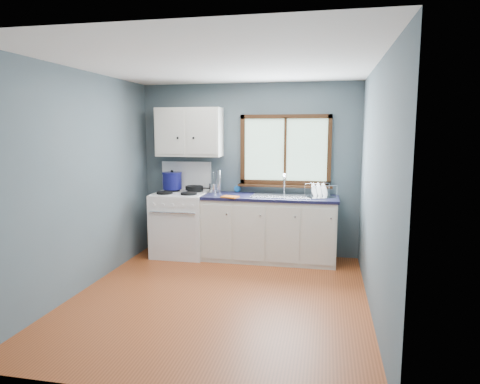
% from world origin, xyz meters
% --- Properties ---
extents(floor, '(3.20, 3.60, 0.02)m').
position_xyz_m(floor, '(0.00, 0.00, -0.01)').
color(floor, '#9A4720').
rests_on(floor, ground).
extents(ceiling, '(3.20, 3.60, 0.02)m').
position_xyz_m(ceiling, '(0.00, 0.00, 2.51)').
color(ceiling, white).
rests_on(ceiling, wall_back).
extents(wall_back, '(3.20, 0.02, 2.50)m').
position_xyz_m(wall_back, '(0.00, 1.81, 1.25)').
color(wall_back, '#4F5E64').
rests_on(wall_back, ground).
extents(wall_front, '(3.20, 0.02, 2.50)m').
position_xyz_m(wall_front, '(0.00, -1.81, 1.25)').
color(wall_front, '#4F5E64').
rests_on(wall_front, ground).
extents(wall_left, '(0.02, 3.60, 2.50)m').
position_xyz_m(wall_left, '(-1.61, 0.00, 1.25)').
color(wall_left, '#4F5E64').
rests_on(wall_left, ground).
extents(wall_right, '(0.02, 3.60, 2.50)m').
position_xyz_m(wall_right, '(1.61, 0.00, 1.25)').
color(wall_right, '#4F5E64').
rests_on(wall_right, ground).
extents(gas_range, '(0.76, 0.69, 1.36)m').
position_xyz_m(gas_range, '(-0.95, 1.47, 0.49)').
color(gas_range, white).
rests_on(gas_range, floor).
extents(base_cabinets, '(1.85, 0.60, 0.88)m').
position_xyz_m(base_cabinets, '(0.36, 1.49, 0.41)').
color(base_cabinets, silver).
rests_on(base_cabinets, floor).
extents(countertop, '(1.89, 0.64, 0.04)m').
position_xyz_m(countertop, '(0.36, 1.49, 0.90)').
color(countertop, black).
rests_on(countertop, base_cabinets).
extents(sink, '(0.84, 0.46, 0.44)m').
position_xyz_m(sink, '(0.54, 1.49, 0.86)').
color(sink, silver).
rests_on(sink, countertop).
extents(window, '(1.36, 0.10, 1.03)m').
position_xyz_m(window, '(0.54, 1.77, 1.48)').
color(window, '#9EC6A8').
rests_on(window, wall_back).
extents(upper_cabinets, '(0.95, 0.35, 0.70)m').
position_xyz_m(upper_cabinets, '(-0.85, 1.63, 1.80)').
color(upper_cabinets, silver).
rests_on(upper_cabinets, wall_back).
extents(skillet, '(0.40, 0.28, 0.05)m').
position_xyz_m(skillet, '(-0.78, 1.62, 0.99)').
color(skillet, black).
rests_on(skillet, gas_range).
extents(stockpot, '(0.36, 0.36, 0.29)m').
position_xyz_m(stockpot, '(-1.12, 1.60, 1.09)').
color(stockpot, '#101150').
rests_on(stockpot, gas_range).
extents(utensil_crock, '(0.15, 0.15, 0.35)m').
position_xyz_m(utensil_crock, '(-0.50, 1.61, 0.99)').
color(utensil_crock, silver).
rests_on(utensil_crock, countertop).
extents(thermos, '(0.10, 0.10, 0.33)m').
position_xyz_m(thermos, '(-0.43, 1.67, 1.08)').
color(thermos, silver).
rests_on(thermos, countertop).
extents(soap_bottle, '(0.10, 0.10, 0.25)m').
position_xyz_m(soap_bottle, '(-0.17, 1.74, 1.05)').
color(soap_bottle, '#1A66B0').
rests_on(soap_bottle, countertop).
extents(dish_towel, '(0.26, 0.21, 0.02)m').
position_xyz_m(dish_towel, '(-0.16, 1.25, 0.93)').
color(dish_towel, orange).
rests_on(dish_towel, countertop).
extents(dish_rack, '(0.46, 0.41, 0.20)m').
position_xyz_m(dish_rack, '(1.04, 1.47, 0.97)').
color(dish_rack, silver).
rests_on(dish_rack, countertop).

